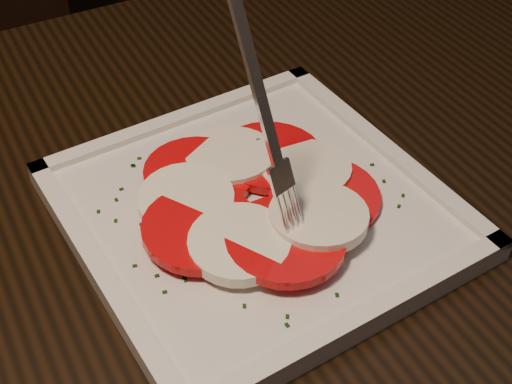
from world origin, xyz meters
TOP-DOWN VIEW (x-y plane):
  - table at (-0.28, 0.17)m, footprint 1.30×0.95m
  - plate at (-0.26, 0.16)m, footprint 0.30×0.30m
  - caprese_salad at (-0.26, 0.16)m, footprint 0.22×0.22m
  - fork at (-0.27, 0.15)m, footprint 0.04×0.07m

SIDE VIEW (x-z plane):
  - table at x=-0.28m, z-range 0.28..1.03m
  - plate at x=-0.26m, z-range 0.75..0.76m
  - caprese_salad at x=-0.26m, z-range 0.76..0.79m
  - fork at x=-0.27m, z-range 0.79..0.96m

